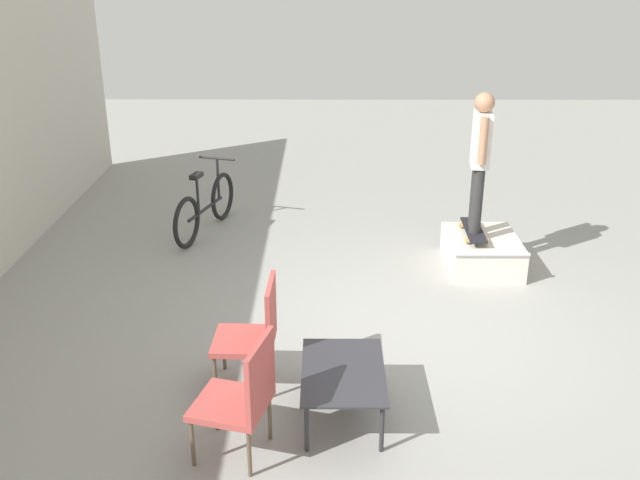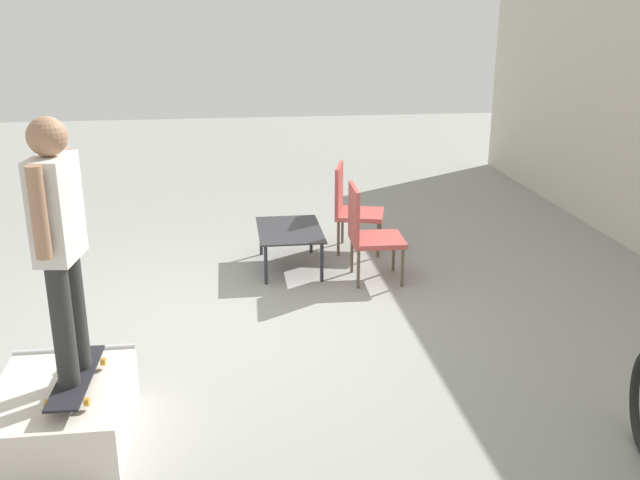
% 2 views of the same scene
% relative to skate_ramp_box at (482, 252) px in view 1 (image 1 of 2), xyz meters
% --- Properties ---
extents(ground_plane, '(24.00, 24.00, 0.00)m').
position_rel_skate_ramp_box_xyz_m(ground_plane, '(-1.63, 0.98, -0.19)').
color(ground_plane, gray).
extents(skate_ramp_box, '(1.07, 0.83, 0.40)m').
position_rel_skate_ramp_box_xyz_m(skate_ramp_box, '(0.00, 0.00, 0.00)').
color(skate_ramp_box, silver).
rests_on(skate_ramp_box, ground_plane).
extents(skateboard_on_ramp, '(0.82, 0.28, 0.07)m').
position_rel_skate_ramp_box_xyz_m(skateboard_on_ramp, '(0.02, 0.12, 0.27)').
color(skateboard_on_ramp, black).
rests_on(skateboard_on_ramp, skate_ramp_box).
extents(person_skater, '(0.57, 0.25, 1.61)m').
position_rel_skate_ramp_box_xyz_m(person_skater, '(0.02, 0.12, 1.22)').
color(person_skater, '#2D2D2D').
rests_on(person_skater, skateboard_on_ramp).
extents(coffee_table, '(0.99, 0.66, 0.43)m').
position_rel_skate_ramp_box_xyz_m(coffee_table, '(-2.97, 1.73, 0.20)').
color(coffee_table, '#2D2D33').
rests_on(coffee_table, ground_plane).
extents(patio_chair_left, '(0.64, 0.64, 0.98)m').
position_rel_skate_ramp_box_xyz_m(patio_chair_left, '(-3.46, 2.47, 0.34)').
color(patio_chair_left, brown).
rests_on(patio_chair_left, ground_plane).
extents(patio_chair_right, '(0.54, 0.54, 0.98)m').
position_rel_skate_ramp_box_xyz_m(patio_chair_right, '(-2.51, 2.47, 0.34)').
color(patio_chair_right, brown).
rests_on(patio_chair_right, ground_plane).
extents(bicycle, '(1.70, 0.66, 0.93)m').
position_rel_skate_ramp_box_xyz_m(bicycle, '(1.12, 3.47, 0.17)').
color(bicycle, black).
rests_on(bicycle, ground_plane).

